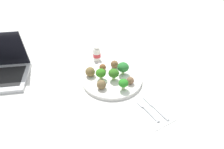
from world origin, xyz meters
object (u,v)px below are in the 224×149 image
knife (154,107)px  yogurt_bottle (97,54)px  broccoli_floret_front_left (114,73)px  meatball_far_rim (114,64)px  napkin (152,110)px  meatball_front_left (90,72)px  meatball_front_right (101,85)px  broccoli_floret_mid_left (123,67)px  fork (147,110)px  broccoli_floret_back_left (101,73)px  meatball_center (103,67)px  meatball_mid_left (130,81)px  plate (112,79)px  broccoli_floret_center (123,84)px

knife → yogurt_bottle: yogurt_bottle is taller
knife → yogurt_bottle: (0.44, 0.03, 0.03)m
broccoli_floret_front_left → yogurt_bottle: bearing=-5.9°
meatball_far_rim → napkin: bearing=176.9°
knife → meatball_front_left: bearing=23.7°
yogurt_bottle → meatball_front_right: bearing=157.1°
meatball_far_rim → meatball_front_right: (-0.11, 0.13, 0.00)m
broccoli_floret_mid_left → napkin: (-0.25, 0.02, -0.05)m
meatball_front_right → fork: 0.22m
broccoli_floret_mid_left → fork: broccoli_floret_mid_left is taller
broccoli_floret_front_left → meatball_front_right: size_ratio=1.37×
meatball_far_rim → fork: meatball_far_rim is taller
broccoli_floret_front_left → broccoli_floret_back_left: broccoli_floret_front_left is taller
knife → meatball_center: bearing=11.0°
napkin → yogurt_bottle: (0.45, 0.01, 0.03)m
meatball_center → napkin: meatball_center is taller
broccoli_floret_back_left → broccoli_floret_mid_left: size_ratio=0.87×
fork → broccoli_floret_front_left: bearing=4.7°
meatball_mid_left → meatball_front_right: size_ratio=0.83×
broccoli_floret_mid_left → knife: 0.25m
meatball_far_rim → meatball_front_right: bearing=129.7°
plate → meatball_mid_left: bearing=-147.6°
broccoli_floret_mid_left → meatball_front_right: (-0.04, 0.14, -0.02)m
broccoli_floret_back_left → meatball_front_left: (0.05, 0.03, -0.01)m
plate → broccoli_floret_center: bearing=178.5°
meatball_far_rim → knife: (-0.31, -0.00, -0.03)m
broccoli_floret_mid_left → meatball_center: 0.11m
meatball_center → napkin: 0.33m
broccoli_floret_mid_left → meatball_front_right: bearing=106.7°
knife → napkin: bearing=111.6°
plate → knife: plate is taller
broccoli_floret_center → yogurt_bottle: (0.29, -0.03, -0.01)m
fork → meatball_center: bearing=4.7°
meatball_front_right → fork: meatball_front_right is taller
broccoli_floret_back_left → broccoli_floret_front_left: bearing=-123.8°
knife → broccoli_floret_front_left: bearing=13.7°
broccoli_floret_center → meatball_center: bearing=1.2°
meatball_mid_left → yogurt_bottle: yogurt_bottle is taller
plate → meatball_far_rim: (0.07, -0.05, 0.03)m
broccoli_floret_center → napkin: (-0.15, -0.04, -0.05)m
meatball_center → yogurt_bottle: (0.12, -0.03, 0.00)m
broccoli_floret_front_left → meatball_front_left: broccoli_floret_front_left is taller
broccoli_floret_mid_left → broccoli_floret_back_left: bearing=81.0°
meatball_front_right → napkin: 0.24m
yogurt_bottle → broccoli_floret_mid_left: bearing=-169.4°
broccoli_floret_mid_left → meatball_mid_left: broccoli_floret_mid_left is taller
meatball_front_left → fork: size_ratio=0.38×
broccoli_floret_mid_left → meatball_front_left: 0.16m
meatball_front_right → fork: (-0.20, -0.10, -0.03)m
broccoli_floret_back_left → fork: bearing=-165.2°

